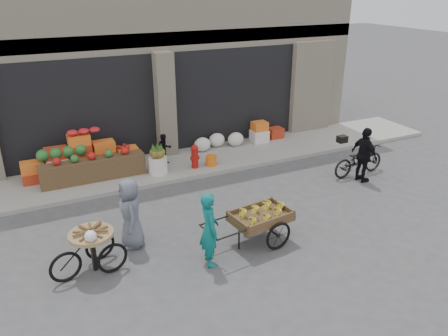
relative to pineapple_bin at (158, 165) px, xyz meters
name	(u,v)px	position (x,y,z in m)	size (l,w,h in m)	color
ground	(240,231)	(0.75, -3.60, -0.37)	(80.00, 80.00, 0.00)	#424244
sidewalk	(178,165)	(0.75, 0.50, -0.31)	(18.00, 2.20, 0.12)	gray
building	(135,37)	(0.75, 4.43, 3.00)	(14.00, 6.45, 7.00)	beige
fruit_display	(89,156)	(-1.73, 0.78, 0.30)	(3.10, 1.12, 1.24)	#B03118
pineapple_bin	(158,165)	(0.00, 0.00, 0.00)	(0.52, 0.52, 0.50)	silver
fire_hydrant	(195,155)	(1.10, -0.05, 0.13)	(0.22, 0.22, 0.71)	#A5140F
orange_bucket	(211,160)	(1.60, -0.10, -0.10)	(0.32, 0.32, 0.30)	orange
right_bay_goods	(245,136)	(3.36, 1.10, 0.04)	(3.35, 0.60, 0.70)	silver
seated_person	(164,149)	(0.40, 0.60, 0.21)	(0.45, 0.35, 0.93)	black
banana_cart	(259,216)	(0.89, -4.16, 0.27)	(2.20, 1.11, 0.88)	brown
vendor_woman	(209,229)	(-0.35, -4.41, 0.40)	(0.56, 0.37, 1.55)	#0D6965
tricycle_cart	(92,245)	(-2.46, -3.66, 0.20)	(1.46, 1.01, 0.95)	#9E7F51
vendor_grey	(131,213)	(-1.56, -3.12, 0.39)	(0.75, 0.49, 1.53)	slate
bicycle	(359,160)	(5.25, -2.29, 0.08)	(0.60, 1.72, 0.90)	black
cyclist	(364,155)	(5.05, -2.69, 0.41)	(0.91, 0.38, 1.55)	black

